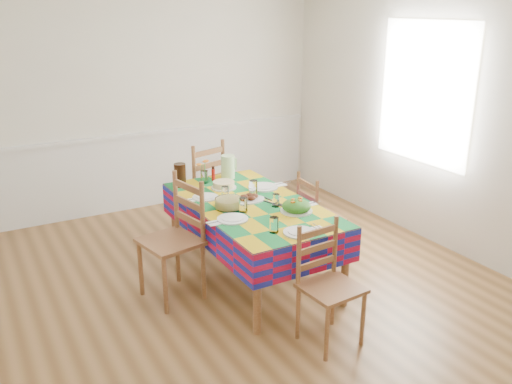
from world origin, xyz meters
TOP-DOWN VIEW (x-y plane):
  - room at (0.00, 0.00)m, footprint 4.58×5.08m
  - wainscot at (0.00, 2.48)m, footprint 4.41×0.06m
  - window_right at (2.23, 0.30)m, footprint 0.00×1.40m
  - dining_table at (0.24, 0.28)m, footprint 0.97×1.80m
  - setting_near_head at (0.19, -0.44)m, footprint 0.41×0.27m
  - setting_left_near at (-0.02, 0.06)m, footprint 0.46×0.27m
  - setting_left_far at (-0.00, 0.56)m, footprint 0.43×0.25m
  - setting_right_near at (0.48, 0.04)m, footprint 0.44×0.25m
  - setting_right_far at (0.48, 0.54)m, footprint 0.52×0.30m
  - meat_platter at (0.25, 0.34)m, footprint 0.29×0.21m
  - salad_platter at (0.47, -0.09)m, footprint 0.27×0.27m
  - pasta_bowl at (0.02, 0.27)m, footprint 0.24×0.24m
  - cake at (0.21, 0.76)m, footprint 0.24×0.24m
  - serving_utensils at (0.41, 0.20)m, footprint 0.12×0.27m
  - flower_vase at (0.12, 0.99)m, footprint 0.15×0.12m
  - hot_sauce at (0.23, 1.02)m, footprint 0.04×0.04m
  - green_pitcher at (0.39, 1.02)m, footprint 0.14×0.14m
  - tea_pitcher at (-0.12, 1.01)m, footprint 0.11×0.11m
  - name_card at (0.22, -0.56)m, footprint 0.08×0.03m
  - chair_near at (0.24, -0.86)m, footprint 0.42×0.40m
  - chair_far at (0.25, 1.40)m, footprint 0.55×0.53m
  - chair_left at (-0.47, 0.29)m, footprint 0.51×0.53m
  - chair_right at (0.96, 0.28)m, footprint 0.38×0.40m

SIDE VIEW (x-z plane):
  - chair_right at x=0.96m, z-range -0.01..0.85m
  - chair_near at x=0.24m, z-range -0.01..0.89m
  - wainscot at x=0.00m, z-range 0.03..0.95m
  - chair_far at x=0.25m, z-range -0.01..1.01m
  - chair_left at x=-0.47m, z-range -0.01..1.02m
  - dining_table at x=0.24m, z-range 0.27..0.98m
  - serving_utensils at x=0.41m, z-range 0.70..0.71m
  - name_card at x=0.22m, z-range 0.70..0.72m
  - meat_platter at x=0.25m, z-range 0.70..0.75m
  - setting_right_near at x=0.48m, z-range 0.67..0.78m
  - setting_left_far at x=0.00m, z-range 0.67..0.78m
  - setting_near_head at x=0.19m, z-range 0.67..0.79m
  - setting_left_near at x=-0.02m, z-range 0.67..0.79m
  - setting_right_far at x=0.48m, z-range 0.66..0.80m
  - cake at x=0.21m, z-range 0.70..0.77m
  - pasta_bowl at x=0.02m, z-range 0.70..0.79m
  - salad_platter at x=0.47m, z-range 0.69..0.80m
  - hot_sauce at x=0.23m, z-range 0.70..0.85m
  - flower_vase at x=0.12m, z-range 0.68..0.92m
  - tea_pitcher at x=-0.12m, z-range 0.70..0.92m
  - green_pitcher at x=0.39m, z-range 0.70..0.93m
  - room at x=0.00m, z-range -0.04..2.74m
  - window_right at x=2.23m, z-range 0.80..2.20m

